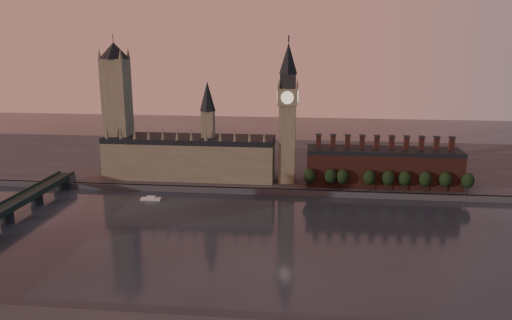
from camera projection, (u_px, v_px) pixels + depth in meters
The scene contains 16 objects.
ground at pixel (258, 245), 270.15m from camera, with size 900.00×900.00×0.00m, color black.
north_bank at pixel (279, 162), 441.60m from camera, with size 900.00×182.00×4.00m.
palace_of_westminster at pixel (190, 155), 382.71m from camera, with size 130.00×30.30×74.00m.
victoria_tower at pixel (117, 105), 379.71m from camera, with size 24.00×24.00×108.00m.
big_ben at pixel (288, 112), 361.81m from camera, with size 15.00×15.00×107.00m.
chimney_block at pixel (383, 166), 363.76m from camera, with size 110.00×25.00×37.00m.
embankment_tree_0 at pixel (309, 176), 355.15m from camera, with size 8.60×8.60×14.88m.
embankment_tree_1 at pixel (331, 176), 354.17m from camera, with size 8.60×8.60×14.88m.
embankment_tree_2 at pixel (342, 177), 353.03m from camera, with size 8.60×8.60×14.88m.
embankment_tree_3 at pixel (369, 178), 350.48m from camera, with size 8.60×8.60×14.88m.
embankment_tree_4 at pixel (388, 178), 349.74m from camera, with size 8.60×8.60×14.88m.
embankment_tree_5 at pixel (405, 178), 348.68m from camera, with size 8.60×8.60×14.88m.
embankment_tree_6 at pixel (425, 179), 347.10m from camera, with size 8.60×8.60×14.88m.
embankment_tree_7 at pixel (445, 179), 346.29m from camera, with size 8.60×8.60×14.88m.
embankment_tree_8 at pixel (468, 181), 343.36m from camera, with size 8.60×8.60×14.88m.
river_boat at pixel (151, 199), 344.66m from camera, with size 13.75×4.11×2.74m.
Camera 1 is at (25.95, -250.11, 108.94)m, focal length 35.00 mm.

